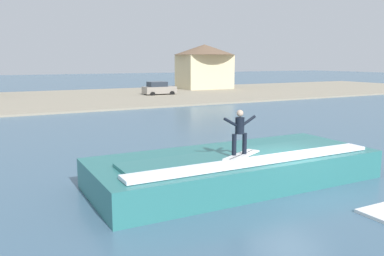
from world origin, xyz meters
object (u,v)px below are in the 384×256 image
object	(u,v)px
house_gabled_white	(204,64)
surfer	(240,130)
wave_crest	(236,168)
car_far_shore	(159,89)
surfboard	(242,155)

from	to	relation	value
house_gabled_white	surfer	bearing A→B (deg)	-118.14
house_gabled_white	wave_crest	bearing A→B (deg)	-118.15
wave_crest	house_gabled_white	bearing A→B (deg)	61.85
car_far_shore	surfboard	bearing A→B (deg)	-108.75
car_far_shore	house_gabled_white	world-z (taller)	house_gabled_white
surfer	car_far_shore	world-z (taller)	surfer
surfboard	car_far_shore	xyz separation A→B (m)	(12.54, 36.94, -0.31)
surfer	house_gabled_white	distance (m)	49.92
wave_crest	house_gabled_white	distance (m)	49.21
surfboard	house_gabled_white	distance (m)	49.96
surfboard	house_gabled_white	size ratio (longest dim) A/B	0.20
wave_crest	house_gabled_white	size ratio (longest dim) A/B	1.13
surfer	car_far_shore	bearing A→B (deg)	71.11
wave_crest	car_far_shore	world-z (taller)	car_far_shore
surfer	car_far_shore	distance (m)	39.02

